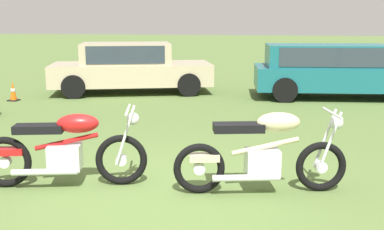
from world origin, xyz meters
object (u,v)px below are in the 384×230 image
(motorcycle_cream, at_px, (263,153))
(car_teal, at_px, (335,67))
(motorcycle_red, at_px, (65,150))
(car_beige, at_px, (129,65))
(traffic_cone, at_px, (13,92))

(motorcycle_cream, relative_size, car_teal, 0.44)
(motorcycle_red, bearing_deg, car_beige, 87.90)
(motorcycle_cream, bearing_deg, car_teal, 64.28)
(motorcycle_red, relative_size, traffic_cone, 3.92)
(motorcycle_red, distance_m, motorcycle_cream, 2.47)
(motorcycle_red, bearing_deg, motorcycle_cream, -8.75)
(motorcycle_cream, height_order, car_teal, car_teal)
(car_teal, height_order, traffic_cone, car_teal)
(motorcycle_cream, xyz_separation_m, car_beige, (-4.09, 7.32, 0.31))
(car_teal, distance_m, traffic_cone, 8.53)
(motorcycle_red, bearing_deg, car_teal, 47.83)
(traffic_cone, bearing_deg, motorcycle_cream, -39.22)
(motorcycle_red, height_order, car_beige, car_beige)
(motorcycle_cream, relative_size, traffic_cone, 3.96)
(motorcycle_cream, height_order, traffic_cone, motorcycle_cream)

